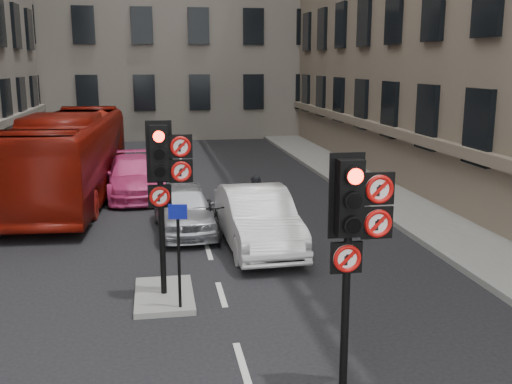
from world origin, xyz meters
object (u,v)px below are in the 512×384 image
object	(u,v)px
car_silver	(184,208)
motorcycle	(213,222)
car_pink	(134,177)
signal_far	(164,171)
motorcyclist	(256,205)
car_white	(257,219)
signal_near	(354,223)
bus_red	(70,157)
info_sign	(178,241)

from	to	relation	value
car_silver	motorcycle	xyz separation A→B (m)	(0.71, -1.14, -0.14)
car_pink	signal_far	bearing A→B (deg)	-89.32
car_pink	motorcyclist	world-z (taller)	motorcyclist
motorcycle	car_white	bearing A→B (deg)	-41.92
signal_near	bus_red	distance (m)	15.01
car_pink	motorcyclist	distance (m)	6.79
motorcyclist	signal_near	bearing A→B (deg)	107.27
car_pink	info_sign	bearing A→B (deg)	-88.61
car_silver	info_sign	bearing A→B (deg)	-96.54
car_silver	motorcyclist	distance (m)	2.11
motorcyclist	info_sign	bearing A→B (deg)	82.58
signal_far	car_pink	size ratio (longest dim) A/B	0.72
signal_near	motorcycle	distance (m)	8.26
signal_near	motorcyclist	world-z (taller)	signal_near
signal_near	car_silver	size ratio (longest dim) A/B	0.88
bus_red	motorcycle	world-z (taller)	bus_red
signal_near	info_sign	xyz separation A→B (m)	(-2.39, 3.19, -1.12)
info_sign	car_silver	bearing A→B (deg)	97.36
motorcycle	info_sign	distance (m)	4.93
car_white	motorcyclist	world-z (taller)	motorcyclist
car_white	bus_red	size ratio (longest dim) A/B	0.43
bus_red	info_sign	size ratio (longest dim) A/B	5.37
signal_near	car_white	xyz separation A→B (m)	(-0.16, 7.17, -1.80)
car_white	info_sign	size ratio (longest dim) A/B	2.29
car_silver	car_pink	xyz separation A→B (m)	(-1.58, 5.10, 0.02)
signal_far	car_pink	xyz separation A→B (m)	(-0.97, 10.15, -1.98)
info_sign	signal_near	bearing A→B (deg)	-41.99
car_white	signal_near	bearing A→B (deg)	-90.67
signal_near	motorcycle	world-z (taller)	signal_near
car_silver	car_white	xyz separation A→B (m)	(1.83, -1.88, 0.09)
bus_red	motorcyclist	bearing A→B (deg)	-40.18
motorcycle	motorcyclist	size ratio (longest dim) A/B	1.07
car_pink	bus_red	xyz separation A→B (m)	(-2.16, -0.32, 0.84)
car_white	info_sign	xyz separation A→B (m)	(-2.22, -3.98, 0.68)
motorcyclist	info_sign	size ratio (longest dim) A/B	0.83
signal_far	car_pink	world-z (taller)	signal_far
car_white	motorcycle	distance (m)	1.36
bus_red	info_sign	distance (m)	11.16
signal_near	signal_far	xyz separation A→B (m)	(-2.60, 4.00, 0.12)
signal_near	bus_red	world-z (taller)	signal_near
car_silver	bus_red	xyz separation A→B (m)	(-3.74, 4.78, 0.86)
bus_red	motorcycle	xyz separation A→B (m)	(4.45, -5.92, -1.00)
info_sign	car_white	bearing A→B (deg)	72.05
car_silver	signal_far	bearing A→B (deg)	-99.56
signal_far	car_pink	bearing A→B (deg)	95.47
bus_red	car_pink	bearing A→B (deg)	11.82
car_pink	bus_red	distance (m)	2.34
motorcycle	motorcyclist	distance (m)	1.40
signal_far	motorcyclist	size ratio (longest dim) A/B	2.06
car_pink	bus_red	bearing A→B (deg)	-176.35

